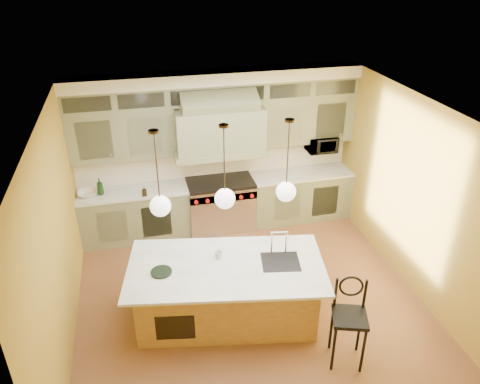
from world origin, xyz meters
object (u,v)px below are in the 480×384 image
object	(u,v)px
counter_stool	(349,317)
range	(221,204)
microwave	(321,144)
kitchen_island	(227,290)

from	to	relation	value
counter_stool	range	bearing A→B (deg)	123.36
range	microwave	size ratio (longest dim) A/B	2.21
kitchen_island	microwave	world-z (taller)	microwave
counter_stool	microwave	bearing A→B (deg)	92.66
range	microwave	distance (m)	2.18
range	counter_stool	xyz separation A→B (m)	(0.91, -3.50, 0.20)
range	counter_stool	size ratio (longest dim) A/B	1.00
range	microwave	world-z (taller)	microwave
counter_stool	microwave	world-z (taller)	microwave
range	kitchen_island	size ratio (longest dim) A/B	0.42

